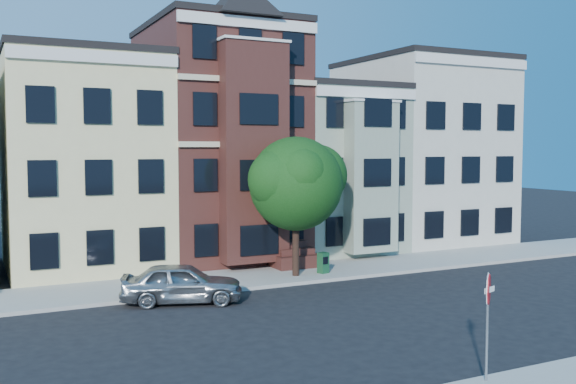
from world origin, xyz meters
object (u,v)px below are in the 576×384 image
newspaper_box (323,263)px  stop_sign (487,320)px  parked_car (182,283)px  street_tree (296,190)px

newspaper_box → stop_sign: (-3.05, -13.52, 1.04)m
parked_car → newspaper_box: 7.52m
newspaper_box → parked_car: bearing=179.8°
newspaper_box → stop_sign: size_ratio=0.31×
parked_car → newspaper_box: bearing=-55.1°
newspaper_box → stop_sign: 13.90m
street_tree → newspaper_box: street_tree is taller
street_tree → newspaper_box: (1.37, -0.05, -3.35)m
street_tree → stop_sign: (-1.68, -13.57, -2.31)m
street_tree → stop_sign: size_ratio=2.53×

